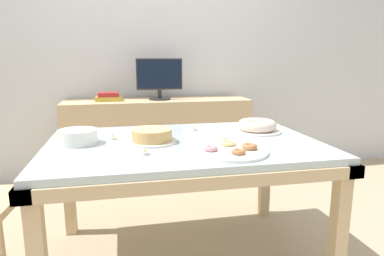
# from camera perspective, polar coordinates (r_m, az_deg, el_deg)

# --- Properties ---
(wall_back) EXTENTS (8.00, 0.10, 2.60)m
(wall_back) POSITION_cam_1_polar(r_m,az_deg,el_deg) (3.50, -6.45, 13.33)
(wall_back) COLOR silver
(wall_back) RESTS_ON ground
(dining_table) EXTENTS (1.54, 1.03, 0.73)m
(dining_table) POSITION_cam_1_polar(r_m,az_deg,el_deg) (1.96, -1.39, -4.60)
(dining_table) COLOR silver
(dining_table) RESTS_ON ground
(sideboard) EXTENTS (1.71, 0.44, 0.81)m
(sideboard) POSITION_cam_1_polar(r_m,az_deg,el_deg) (3.29, -5.59, -2.27)
(sideboard) COLOR #D1B284
(sideboard) RESTS_ON ground
(computer_monitor) EXTENTS (0.42, 0.20, 0.38)m
(computer_monitor) POSITION_cam_1_polar(r_m,az_deg,el_deg) (3.20, -5.45, 8.10)
(computer_monitor) COLOR #262628
(computer_monitor) RESTS_ON sideboard
(book_stack) EXTENTS (0.24, 0.16, 0.08)m
(book_stack) POSITION_cam_1_polar(r_m,az_deg,el_deg) (3.20, -13.72, 5.05)
(book_stack) COLOR #B29933
(book_stack) RESTS_ON sideboard
(cake_chocolate_round) EXTENTS (0.27, 0.27, 0.08)m
(cake_chocolate_round) POSITION_cam_1_polar(r_m,az_deg,el_deg) (1.91, -6.69, -1.36)
(cake_chocolate_round) COLOR white
(cake_chocolate_round) RESTS_ON dining_table
(cake_golden_bundt) EXTENTS (0.30, 0.30, 0.08)m
(cake_golden_bundt) POSITION_cam_1_polar(r_m,az_deg,el_deg) (2.21, 10.77, 0.27)
(cake_golden_bundt) COLOR white
(cake_golden_bundt) RESTS_ON dining_table
(pastry_platter) EXTENTS (0.37, 0.37, 0.04)m
(pastry_platter) POSITION_cam_1_polar(r_m,az_deg,el_deg) (1.72, 6.51, -3.71)
(pastry_platter) COLOR white
(pastry_platter) RESTS_ON dining_table
(plate_stack) EXTENTS (0.21, 0.21, 0.08)m
(plate_stack) POSITION_cam_1_polar(r_m,az_deg,el_deg) (1.97, -18.48, -1.40)
(plate_stack) COLOR white
(plate_stack) RESTS_ON dining_table
(tealight_near_front) EXTENTS (0.04, 0.04, 0.04)m
(tealight_near_front) POSITION_cam_1_polar(r_m,az_deg,el_deg) (2.24, -7.97, -0.18)
(tealight_near_front) COLOR silver
(tealight_near_front) RESTS_ON dining_table
(tealight_right_edge) EXTENTS (0.04, 0.04, 0.04)m
(tealight_right_edge) POSITION_cam_1_polar(r_m,az_deg,el_deg) (1.97, 5.33, -1.69)
(tealight_right_edge) COLOR silver
(tealight_right_edge) RESTS_ON dining_table
(tealight_near_cakes) EXTENTS (0.04, 0.04, 0.04)m
(tealight_near_cakes) POSITION_cam_1_polar(r_m,az_deg,el_deg) (2.03, -13.06, -1.58)
(tealight_near_cakes) COLOR silver
(tealight_near_cakes) RESTS_ON dining_table
(tealight_left_edge) EXTENTS (0.04, 0.04, 0.04)m
(tealight_left_edge) POSITION_cam_1_polar(r_m,az_deg,el_deg) (1.68, -7.84, -4.10)
(tealight_left_edge) COLOR silver
(tealight_left_edge) RESTS_ON dining_table
(tealight_centre) EXTENTS (0.04, 0.04, 0.04)m
(tealight_centre) POSITION_cam_1_polar(r_m,az_deg,el_deg) (2.21, 0.37, -0.21)
(tealight_centre) COLOR silver
(tealight_centre) RESTS_ON dining_table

